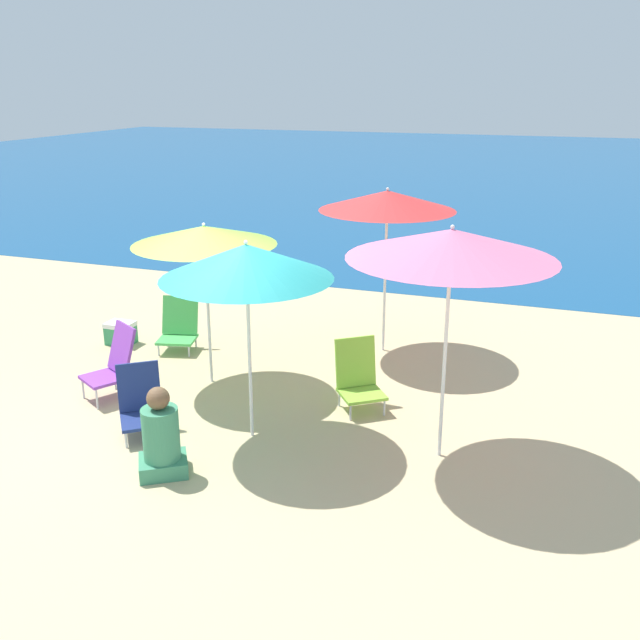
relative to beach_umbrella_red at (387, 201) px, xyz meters
The scene contains 12 objects.
ground_plane 3.81m from the beach_umbrella_red, 116.26° to the right, with size 60.00×60.00×0.00m, color #C6B284.
sea_water 22.92m from the beach_umbrella_red, 93.54° to the left, with size 60.00×40.00×0.01m.
beach_umbrella_red is the anchor object (origin of this frame).
beach_umbrella_lime 2.52m from the beach_umbrella_red, 134.48° to the right, with size 1.72×1.72×2.02m.
beach_umbrella_pink 2.98m from the beach_umbrella_red, 64.39° to the right, with size 1.96×1.96×2.36m.
beach_umbrella_teal 3.01m from the beach_umbrella_red, 102.93° to the right, with size 1.74×1.74×2.12m.
beach_chair_lime 2.55m from the beach_umbrella_red, 84.27° to the right, with size 0.69×0.69×0.81m.
beach_chair_navy 4.12m from the beach_umbrella_red, 119.36° to the right, with size 0.67×0.69×0.74m.
beach_chair_purple 4.03m from the beach_umbrella_red, 135.59° to the right, with size 0.69×0.73×0.87m.
beach_chair_green 3.37m from the beach_umbrella_red, 161.84° to the right, with size 0.62×0.64×0.73m.
person_seated_near 4.44m from the beach_umbrella_red, 106.40° to the right, with size 0.59×0.57×0.90m.
cooler_box 4.23m from the beach_umbrella_red, 164.44° to the right, with size 0.38×0.30×0.32m.
Camera 1 is at (3.69, -6.27, 3.60)m, focal length 40.00 mm.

